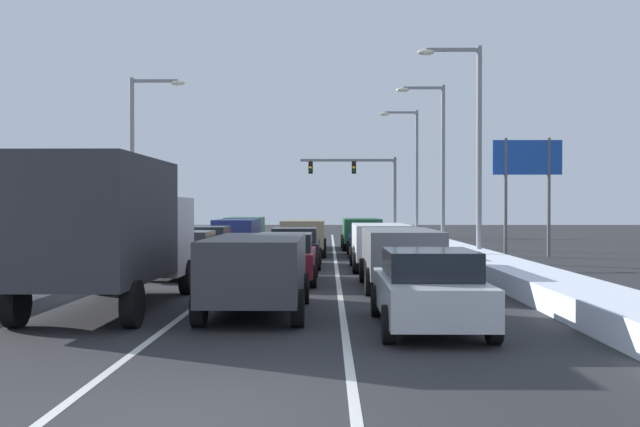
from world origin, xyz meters
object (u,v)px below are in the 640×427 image
object	(u,v)px
sedan_maroon_center_lane_second	(285,257)
street_lamp_right_far	(412,163)
sedan_silver_right_lane_nearest	(429,289)
traffic_light_gantry	(365,179)
street_lamp_right_mid	(437,152)
box_truck_left_lane_nearest	(111,226)
sedan_gray_left_lane_second	(187,254)
suv_green_left_lane_fifth	(245,228)
sedan_white_left_lane_third	(208,244)
street_lamp_left_mid	(139,150)
sedan_black_center_lane_third	(295,247)
sedan_red_center_lane_fifth	(303,235)
suv_navy_left_lane_fourth	(237,232)
suv_gray_right_lane_second	(400,253)
suv_white_right_lane_third	(380,242)
suv_charcoal_center_lane_nearest	(257,267)
street_lamp_right_near	(471,135)
suv_tan_center_lane_fourth	(303,234)
suv_green_right_lane_fifth	(361,231)
sedan_navy_right_lane_fourth	(369,240)
roadside_sign_right	(527,170)

from	to	relation	value
sedan_maroon_center_lane_second	street_lamp_right_far	distance (m)	28.99
sedan_silver_right_lane_nearest	sedan_maroon_center_lane_second	distance (m)	9.14
traffic_light_gantry	street_lamp_right_mid	world-z (taller)	street_lamp_right_mid
sedan_silver_right_lane_nearest	box_truck_left_lane_nearest	bearing A→B (deg)	159.95
sedan_gray_left_lane_second	suv_green_left_lane_fifth	world-z (taller)	suv_green_left_lane_fifth
sedan_white_left_lane_third	street_lamp_left_mid	distance (m)	7.62
box_truck_left_lane_nearest	suv_green_left_lane_fifth	world-z (taller)	box_truck_left_lane_nearest
street_lamp_right_mid	sedan_black_center_lane_third	bearing A→B (deg)	-120.56
traffic_light_gantry	sedan_red_center_lane_fifth	bearing A→B (deg)	-104.21
sedan_black_center_lane_third	suv_navy_left_lane_fourth	bearing A→B (deg)	110.23
suv_navy_left_lane_fourth	traffic_light_gantry	bearing A→B (deg)	69.96
sedan_black_center_lane_third	suv_green_left_lane_fifth	bearing A→B (deg)	103.34
suv_green_left_lane_fifth	suv_gray_right_lane_second	bearing A→B (deg)	-72.99
street_lamp_right_mid	street_lamp_left_mid	distance (m)	15.91
suv_white_right_lane_third	street_lamp_right_mid	bearing A→B (deg)	73.03
suv_navy_left_lane_fourth	sedan_black_center_lane_third	bearing A→B (deg)	-69.77
suv_charcoal_center_lane_nearest	street_lamp_right_near	bearing A→B (deg)	62.98
sedan_maroon_center_lane_second	sedan_gray_left_lane_second	bearing A→B (deg)	152.85
suv_navy_left_lane_fourth	sedan_maroon_center_lane_second	bearing A→B (deg)	-77.40
suv_white_right_lane_third	suv_navy_left_lane_fourth	bearing A→B (deg)	123.10
suv_navy_left_lane_fourth	suv_green_left_lane_fifth	bearing A→B (deg)	93.17
suv_tan_center_lane_fourth	suv_green_left_lane_fifth	size ratio (longest dim) A/B	1.00
sedan_maroon_center_lane_second	street_lamp_right_mid	world-z (taller)	street_lamp_right_mid
suv_white_right_lane_third	sedan_white_left_lane_third	world-z (taller)	suv_white_right_lane_third
suv_green_right_lane_fifth	traffic_light_gantry	distance (m)	18.25
sedan_navy_right_lane_fourth	street_lamp_right_near	bearing A→B (deg)	-41.68
sedan_silver_right_lane_nearest	sedan_maroon_center_lane_second	size ratio (longest dim) A/B	1.00
suv_green_right_lane_fifth	street_lamp_right_mid	world-z (taller)	street_lamp_right_mid
suv_green_right_lane_fifth	suv_green_left_lane_fifth	world-z (taller)	same
sedan_maroon_center_lane_second	sedan_silver_right_lane_nearest	bearing A→B (deg)	-69.19
roadside_sign_right	sedan_red_center_lane_fifth	bearing A→B (deg)	148.18
roadside_sign_right	street_lamp_right_near	bearing A→B (deg)	-131.69
sedan_white_left_lane_third	roadside_sign_right	distance (m)	15.10
suv_gray_right_lane_second	traffic_light_gantry	bearing A→B (deg)	88.70
sedan_maroon_center_lane_second	sedan_black_center_lane_third	xyz separation A→B (m)	(0.06, 5.61, 0.00)
street_lamp_right_near	roadside_sign_right	size ratio (longest dim) A/B	1.63
street_lamp_right_far	sedan_silver_right_lane_nearest	bearing A→B (deg)	-95.96
sedan_silver_right_lane_nearest	traffic_light_gantry	bearing A→B (deg)	88.74
suv_green_left_lane_fifth	roadside_sign_right	world-z (taller)	roadside_sign_right
sedan_red_center_lane_fifth	street_lamp_right_near	size ratio (longest dim) A/B	0.50
box_truck_left_lane_nearest	sedan_maroon_center_lane_second	bearing A→B (deg)	59.66
sedan_black_center_lane_third	traffic_light_gantry	bearing A→B (deg)	82.02
sedan_maroon_center_lane_second	box_truck_left_lane_nearest	xyz separation A→B (m)	(-3.55, -6.06, 1.14)
suv_green_left_lane_fifth	street_lamp_right_mid	xyz separation A→B (m)	(10.92, -3.38, 4.29)
suv_tan_center_lane_fourth	street_lamp_left_mid	bearing A→B (deg)	179.53
sedan_navy_right_lane_fourth	street_lamp_right_mid	bearing A→B (deg)	57.48
suv_navy_left_lane_fourth	suv_gray_right_lane_second	bearing A→B (deg)	-67.88
traffic_light_gantry	street_lamp_right_near	size ratio (longest dim) A/B	0.84
sedan_maroon_center_lane_second	street_lamp_left_mid	bearing A→B (deg)	121.69
suv_navy_left_lane_fourth	street_lamp_right_mid	size ratio (longest dim) A/B	0.55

